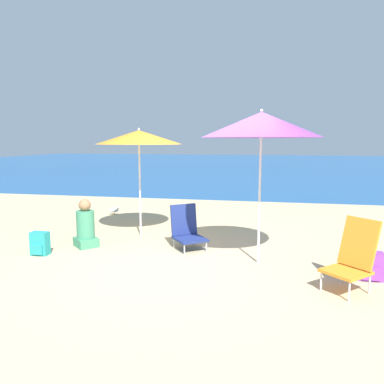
% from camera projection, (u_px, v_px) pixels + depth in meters
% --- Properties ---
extents(ground_plane, '(60.00, 60.00, 0.00)m').
position_uv_depth(ground_plane, '(197.00, 261.00, 5.90)').
color(ground_plane, '#C6B284').
extents(sea_water, '(60.00, 40.00, 0.01)m').
position_uv_depth(sea_water, '(256.00, 164.00, 31.29)').
color(sea_water, '#1E5699').
rests_on(sea_water, ground).
extents(beach_umbrella_purple, '(1.80, 1.80, 2.36)m').
position_uv_depth(beach_umbrella_purple, '(261.00, 125.00, 5.56)').
color(beach_umbrella_purple, white).
rests_on(beach_umbrella_purple, ground).
extents(beach_umbrella_orange, '(1.68, 1.68, 2.13)m').
position_uv_depth(beach_umbrella_orange, '(139.00, 137.00, 7.27)').
color(beach_umbrella_orange, white).
rests_on(beach_umbrella_orange, ground).
extents(beach_chair_orange, '(0.75, 0.75, 0.91)m').
position_uv_depth(beach_chair_orange, '(353.00, 256.00, 4.72)').
color(beach_chair_orange, silver).
rests_on(beach_chair_orange, ground).
extents(beach_chair_navy, '(0.74, 0.75, 0.77)m').
position_uv_depth(beach_chair_navy, '(187.00, 229.00, 6.61)').
color(beach_chair_navy, silver).
rests_on(beach_chair_navy, ground).
extents(person_seated_near, '(0.54, 0.53, 0.86)m').
position_uv_depth(person_seated_near, '(86.00, 227.00, 6.70)').
color(person_seated_near, '#3F8C66').
rests_on(person_seated_near, ground).
extents(backpack_purple, '(0.33, 0.21, 0.39)m').
position_uv_depth(backpack_purple, '(370.00, 266.00, 5.10)').
color(backpack_purple, purple).
rests_on(backpack_purple, ground).
extents(backpack_teal, '(0.29, 0.19, 0.39)m').
position_uv_depth(backpack_teal, '(40.00, 244.00, 6.22)').
color(backpack_teal, teal).
rests_on(backpack_teal, ground).
extents(seagull, '(0.27, 0.11, 0.23)m').
position_uv_depth(seagull, '(114.00, 210.00, 9.59)').
color(seagull, gold).
rests_on(seagull, ground).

